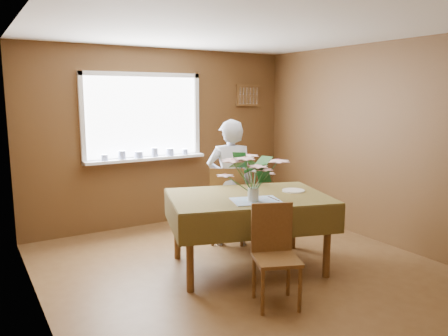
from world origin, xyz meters
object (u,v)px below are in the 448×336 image
chair_far (227,202)px  seated_woman (230,183)px  chair_near (274,249)px  flower_bouquet (253,171)px  dining_table (248,204)px

chair_far → seated_woman: 0.26m
chair_near → seated_woman: (0.47, 1.50, 0.29)m
chair_near → flower_bouquet: (0.13, 0.52, 0.63)m
dining_table → seated_woman: 0.77m
chair_far → seated_woman: bearing=135.0°
chair_near → seated_woman: 1.60m
chair_far → seated_woman: size_ratio=0.62×
dining_table → seated_woman: bearing=90.0°
flower_bouquet → dining_table: bearing=65.5°
seated_woman → flower_bouquet: bearing=97.4°
dining_table → flower_bouquet: 0.50m
dining_table → chair_near: size_ratio=2.15×
chair_near → flower_bouquet: size_ratio=1.59×
chair_near → seated_woman: bearing=94.6°
seated_woman → flower_bouquet: seated_woman is taller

